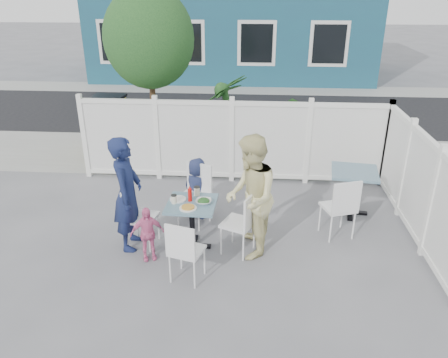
# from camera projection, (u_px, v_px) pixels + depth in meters

# --- Properties ---
(ground) EXTENTS (80.00, 80.00, 0.00)m
(ground) POSITION_uv_depth(u_px,v_px,m) (215.00, 245.00, 6.53)
(ground) COLOR slate
(near_sidewalk) EXTENTS (24.00, 2.60, 0.01)m
(near_sidewalk) POSITION_uv_depth(u_px,v_px,m) (231.00, 155.00, 9.98)
(near_sidewalk) COLOR gray
(near_sidewalk) RESTS_ON ground
(street) EXTENTS (24.00, 5.00, 0.01)m
(street) POSITION_uv_depth(u_px,v_px,m) (238.00, 112.00, 13.35)
(street) COLOR black
(street) RESTS_ON ground
(far_sidewalk) EXTENTS (24.00, 1.60, 0.01)m
(far_sidewalk) POSITION_uv_depth(u_px,v_px,m) (242.00, 89.00, 16.17)
(far_sidewalk) COLOR gray
(far_sidewalk) RESTS_ON ground
(fence_back) EXTENTS (5.86, 0.08, 1.60)m
(fence_back) POSITION_uv_depth(u_px,v_px,m) (232.00, 143.00, 8.38)
(fence_back) COLOR white
(fence_back) RESTS_ON ground
(fence_right) EXTENTS (0.08, 3.66, 1.60)m
(fence_right) POSITION_uv_depth(u_px,v_px,m) (417.00, 187.00, 6.55)
(fence_right) COLOR white
(fence_right) RESTS_ON ground
(tree) EXTENTS (1.80, 1.62, 3.59)m
(tree) POSITION_uv_depth(u_px,v_px,m) (149.00, 39.00, 8.58)
(tree) COLOR #382316
(tree) RESTS_ON ground
(utility_cabinet) EXTENTS (0.69, 0.52, 1.22)m
(utility_cabinet) POSITION_uv_depth(u_px,v_px,m) (111.00, 124.00, 10.11)
(utility_cabinet) COLOR gold
(utility_cabinet) RESTS_ON ground
(potted_shrub_a) EXTENTS (1.36, 1.36, 1.95)m
(potted_shrub_a) POSITION_uv_depth(u_px,v_px,m) (226.00, 123.00, 8.95)
(potted_shrub_a) COLOR #16391A
(potted_shrub_a) RESTS_ON ground
(potted_shrub_b) EXTENTS (1.65, 1.69, 1.43)m
(potted_shrub_b) POSITION_uv_depth(u_px,v_px,m) (311.00, 138.00, 8.85)
(potted_shrub_b) COLOR #16391A
(potted_shrub_b) RESTS_ON ground
(main_table) EXTENTS (0.72, 0.72, 0.73)m
(main_table) POSITION_uv_depth(u_px,v_px,m) (192.00, 213.00, 6.27)
(main_table) COLOR slate
(main_table) RESTS_ON ground
(spare_table) EXTENTS (0.84, 0.84, 0.78)m
(spare_table) POSITION_uv_depth(u_px,v_px,m) (354.00, 181.00, 7.21)
(spare_table) COLOR slate
(spare_table) RESTS_ON ground
(chair_left) EXTENTS (0.47, 0.48, 0.93)m
(chair_left) POSITION_uv_depth(u_px,v_px,m) (136.00, 211.00, 6.37)
(chair_left) COLOR white
(chair_left) RESTS_ON ground
(chair_right) EXTENTS (0.55, 0.56, 0.95)m
(chair_right) POSITION_uv_depth(u_px,v_px,m) (243.00, 219.00, 6.14)
(chair_right) COLOR white
(chair_right) RESTS_ON ground
(chair_back) EXTENTS (0.58, 0.57, 0.98)m
(chair_back) POSITION_uv_depth(u_px,v_px,m) (196.00, 190.00, 6.97)
(chair_back) COLOR white
(chair_back) RESTS_ON ground
(chair_near) EXTENTS (0.50, 0.49, 0.89)m
(chair_near) POSITION_uv_depth(u_px,v_px,m) (184.00, 248.00, 5.53)
(chair_near) COLOR white
(chair_near) RESTS_ON ground
(chair_spare) EXTENTS (0.56, 0.55, 0.98)m
(chair_spare) POSITION_uv_depth(u_px,v_px,m) (342.00, 204.00, 6.50)
(chair_spare) COLOR white
(chair_spare) RESTS_ON ground
(man) EXTENTS (0.43, 0.63, 1.70)m
(man) POSITION_uv_depth(u_px,v_px,m) (127.00, 194.00, 6.20)
(man) COLOR #151F47
(man) RESTS_ON ground
(woman) EXTENTS (0.73, 0.91, 1.77)m
(woman) POSITION_uv_depth(u_px,v_px,m) (250.00, 197.00, 6.02)
(woman) COLOR #D9C953
(woman) RESTS_ON ground
(boy) EXTENTS (0.59, 0.51, 1.03)m
(boy) POSITION_uv_depth(u_px,v_px,m) (197.00, 188.00, 7.15)
(boy) COLOR #1F274C
(boy) RESTS_ON ground
(toddler) EXTENTS (0.51, 0.36, 0.81)m
(toddler) POSITION_uv_depth(u_px,v_px,m) (147.00, 234.00, 6.06)
(toddler) COLOR pink
(toddler) RESTS_ON ground
(plate_main) EXTENTS (0.25, 0.25, 0.02)m
(plate_main) POSITION_uv_depth(u_px,v_px,m) (188.00, 208.00, 6.04)
(plate_main) COLOR white
(plate_main) RESTS_ON main_table
(plate_side) EXTENTS (0.24, 0.24, 0.02)m
(plate_side) POSITION_uv_depth(u_px,v_px,m) (178.00, 199.00, 6.29)
(plate_side) COLOR white
(plate_side) RESTS_ON main_table
(salad_bowl) EXTENTS (0.22, 0.22, 0.05)m
(salad_bowl) POSITION_uv_depth(u_px,v_px,m) (204.00, 202.00, 6.18)
(salad_bowl) COLOR white
(salad_bowl) RESTS_ON main_table
(coffee_cup_a) EXTENTS (0.08, 0.08, 0.12)m
(coffee_cup_a) POSITION_uv_depth(u_px,v_px,m) (174.00, 199.00, 6.18)
(coffee_cup_a) COLOR beige
(coffee_cup_a) RESTS_ON main_table
(coffee_cup_b) EXTENTS (0.09, 0.09, 0.13)m
(coffee_cup_b) POSITION_uv_depth(u_px,v_px,m) (197.00, 191.00, 6.40)
(coffee_cup_b) COLOR beige
(coffee_cup_b) RESTS_ON main_table
(ketchup_bottle) EXTENTS (0.06, 0.06, 0.19)m
(ketchup_bottle) POSITION_uv_depth(u_px,v_px,m) (190.00, 195.00, 6.23)
(ketchup_bottle) COLOR red
(ketchup_bottle) RESTS_ON main_table
(salt_shaker) EXTENTS (0.03, 0.03, 0.07)m
(salt_shaker) POSITION_uv_depth(u_px,v_px,m) (190.00, 194.00, 6.40)
(salt_shaker) COLOR white
(salt_shaker) RESTS_ON main_table
(pepper_shaker) EXTENTS (0.03, 0.03, 0.06)m
(pepper_shaker) POSITION_uv_depth(u_px,v_px,m) (189.00, 192.00, 6.46)
(pepper_shaker) COLOR black
(pepper_shaker) RESTS_ON main_table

